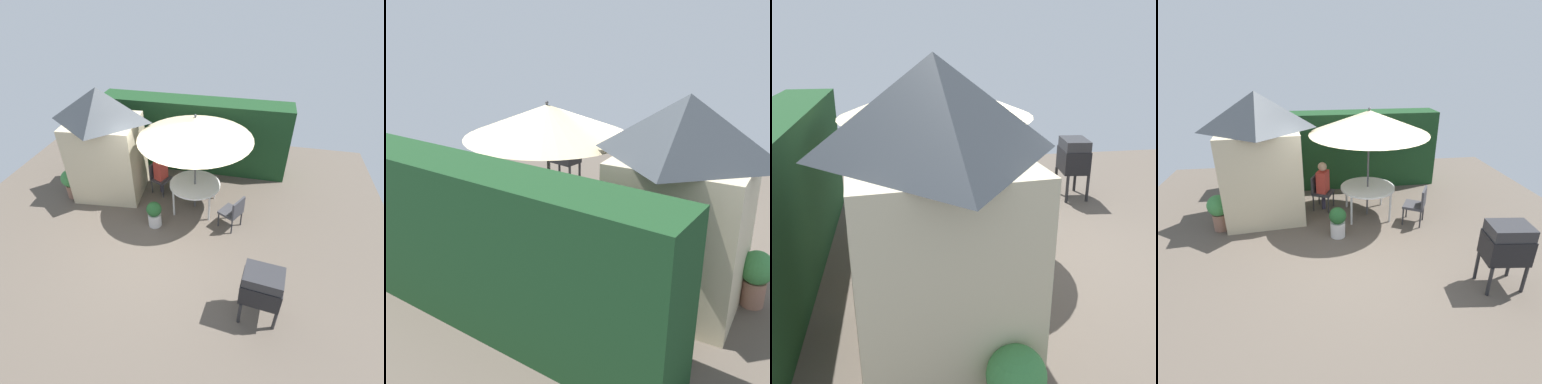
# 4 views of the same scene
# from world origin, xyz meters

# --- Properties ---
(ground_plane) EXTENTS (11.00, 11.00, 0.00)m
(ground_plane) POSITION_xyz_m (0.00, 0.00, 0.00)
(ground_plane) COLOR brown
(hedge_backdrop) EXTENTS (5.62, 0.84, 2.18)m
(hedge_backdrop) POSITION_xyz_m (0.00, 3.50, 1.09)
(hedge_backdrop) COLOR #193D1E
(hedge_backdrop) RESTS_ON ground
(garden_shed) EXTENTS (1.99, 1.75, 2.98)m
(garden_shed) POSITION_xyz_m (-2.00, 1.66, 1.52)
(garden_shed) COLOR #C6B793
(garden_shed) RESTS_ON ground
(patio_table) EXTENTS (1.31, 1.31, 0.75)m
(patio_table) POSITION_xyz_m (0.45, 1.42, 0.69)
(patio_table) COLOR white
(patio_table) RESTS_ON ground
(patio_umbrella) EXTENTS (2.72, 2.72, 2.62)m
(patio_umbrella) POSITION_xyz_m (0.45, 1.42, 2.30)
(patio_umbrella) COLOR #4C4C51
(patio_umbrella) RESTS_ON ground
(bbq_grill) EXTENTS (0.75, 0.57, 1.20)m
(bbq_grill) POSITION_xyz_m (2.22, -1.47, 0.85)
(bbq_grill) COLOR black
(bbq_grill) RESTS_ON ground
(chair_near_shed) EXTENTS (0.61, 0.61, 0.90)m
(chair_near_shed) POSITION_xyz_m (-0.68, 1.91, 0.52)
(chair_near_shed) COLOR #38383D
(chair_near_shed) RESTS_ON ground
(chair_far_side) EXTENTS (0.63, 0.63, 0.90)m
(chair_far_side) POSITION_xyz_m (1.53, 0.81, 0.52)
(chair_far_side) COLOR #38383D
(chair_far_side) RESTS_ON ground
(potted_plant_by_shed) EXTENTS (0.48, 0.48, 0.84)m
(potted_plant_by_shed) POSITION_xyz_m (-2.98, 1.15, 0.49)
(potted_plant_by_shed) COLOR #936651
(potted_plant_by_shed) RESTS_ON ground
(potted_plant_by_grill) EXTENTS (0.37, 0.37, 0.69)m
(potted_plant_by_grill) POSITION_xyz_m (-0.37, 0.49, 0.37)
(potted_plant_by_grill) COLOR silver
(potted_plant_by_grill) RESTS_ON ground
(person_in_red) EXTENTS (0.35, 0.41, 1.26)m
(person_in_red) POSITION_xyz_m (-0.60, 1.87, 0.78)
(person_in_red) COLOR #CC3D33
(person_in_red) RESTS_ON ground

